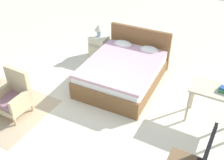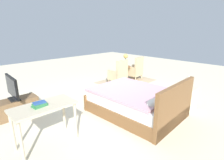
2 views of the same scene
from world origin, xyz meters
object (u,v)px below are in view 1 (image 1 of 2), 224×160
nightstand (99,47)px  vanity_desk (220,96)px  bed (124,71)px  table_lamp (99,29)px  armchair_by_window_right (14,97)px  tv_flatscreen (206,156)px

nightstand → vanity_desk: size_ratio=0.56×
bed → vanity_desk: (2.07, -0.39, 0.34)m
table_lamp → nightstand: bearing=-90.0°
vanity_desk → nightstand: bearing=160.4°
armchair_by_window_right → table_lamp: armchair_by_window_right is taller
bed → armchair_by_window_right: (-1.41, -1.93, 0.08)m
bed → table_lamp: bed is taller
vanity_desk → table_lamp: bearing=160.4°
nightstand → vanity_desk: bearing=-19.6°
table_lamp → vanity_desk: bearing=-19.6°
nightstand → table_lamp: size_ratio=1.78×
armchair_by_window_right → nightstand: size_ratio=1.57×
armchair_by_window_right → table_lamp: bearing=82.9°
nightstand → tv_flatscreen: size_ratio=0.72×
tv_flatscreen → nightstand: bearing=140.6°
nightstand → vanity_desk: (3.14, -1.12, 0.34)m
bed → tv_flatscreen: tv_flatscreen is taller
bed → tv_flatscreen: bearing=-41.8°
nightstand → tv_flatscreen: (3.20, -2.63, 0.41)m
nightstand → bed: bearing=-34.1°
bed → vanity_desk: size_ratio=2.02×
nightstand → armchair_by_window_right: bearing=-97.1°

